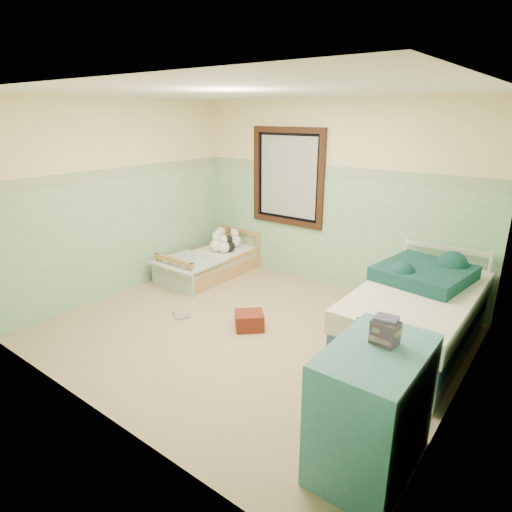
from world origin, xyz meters
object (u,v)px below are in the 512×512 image
Objects in this scene: red_pillow at (249,321)px; plush_floor_cream at (217,261)px; twin_bed_frame at (413,339)px; floor_book at (182,314)px; toddler_bed_frame at (211,268)px; dresser at (372,409)px; plush_floor_tan at (168,271)px.

plush_floor_cream is at bearing 142.52° from red_pillow.
twin_bed_frame reaches higher than floor_book.
red_pillow is at bearing -33.28° from toddler_bed_frame.
dresser is at bearing -33.32° from plush_floor_cream.
toddler_bed_frame is 4.84× the size of red_pillow.
plush_floor_tan is 0.80× the size of red_pillow.
red_pillow is at bearing 45.18° from floor_book.
floor_book is (1.02, -0.70, -0.11)m from plush_floor_tan.
red_pillow is at bearing -13.83° from plush_floor_tan.
plush_floor_cream reaches higher than red_pillow.
toddler_bed_frame reaches higher than floor_book.
floor_book is at bearing -164.63° from red_pillow.
plush_floor_tan is 0.13× the size of twin_bed_frame.
dresser is 2.89× the size of red_pillow.
toddler_bed_frame is 6.26× the size of plush_floor_cream.
plush_floor_cream is 0.77× the size of red_pillow.
plush_floor_cream reaches higher than toddler_bed_frame.
dresser reaches higher than red_pillow.
toddler_bed_frame is at bearing 146.72° from red_pillow.
twin_bed_frame is 1.73m from red_pillow.
twin_bed_frame is at bearing -10.09° from plush_floor_cream.
dresser is 3.78× the size of floor_book.
red_pillow reaches higher than floor_book.
red_pillow is (-1.60, -0.67, -0.01)m from twin_bed_frame.
floor_book is at bearing 163.39° from dresser.
floor_book is at bearing -159.68° from twin_bed_frame.
red_pillow is 0.89m from floor_book.
dresser is at bearing -21.97° from plush_floor_tan.
dresser is 2.16m from red_pillow.
dresser is (3.73, -1.50, 0.32)m from plush_floor_tan.
plush_floor_tan reaches higher than twin_bed_frame.
dresser is at bearing 13.19° from floor_book.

